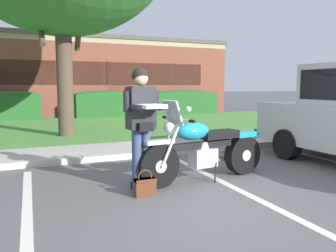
{
  "coord_description": "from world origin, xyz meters",
  "views": [
    {
      "loc": [
        -2.36,
        -3.89,
        1.46
      ],
      "look_at": [
        -0.23,
        0.93,
        0.85
      ],
      "focal_mm": 37.42,
      "sensor_mm": 36.0,
      "label": 1
    }
  ],
  "objects_px": {
    "handbag": "(145,185)",
    "hedge_center_right": "(184,102)",
    "motorcycle": "(208,149)",
    "brick_building": "(26,77)",
    "hedge_left": "(7,106)",
    "rider_person": "(142,118)",
    "hedge_center_left": "(104,104)"
  },
  "relations": [
    {
      "from": "hedge_center_left",
      "to": "hedge_center_right",
      "type": "height_order",
      "value": "same"
    },
    {
      "from": "rider_person",
      "to": "hedge_center_left",
      "type": "xyz_separation_m",
      "value": [
        2.18,
        11.25,
        -0.36
      ]
    },
    {
      "from": "hedge_center_left",
      "to": "motorcycle",
      "type": "bearing_deg",
      "value": -95.44
    },
    {
      "from": "hedge_center_left",
      "to": "brick_building",
      "type": "xyz_separation_m",
      "value": [
        -3.06,
        6.91,
        1.31
      ]
    },
    {
      "from": "rider_person",
      "to": "hedge_left",
      "type": "height_order",
      "value": "rider_person"
    },
    {
      "from": "motorcycle",
      "to": "hedge_center_right",
      "type": "distance_m",
      "value": 12.28
    },
    {
      "from": "motorcycle",
      "to": "hedge_center_right",
      "type": "relative_size",
      "value": 0.66
    },
    {
      "from": "hedge_center_left",
      "to": "hedge_center_right",
      "type": "relative_size",
      "value": 0.79
    },
    {
      "from": "hedge_center_left",
      "to": "rider_person",
      "type": "bearing_deg",
      "value": -100.96
    },
    {
      "from": "hedge_left",
      "to": "hedge_center_right",
      "type": "bearing_deg",
      "value": 0.0
    },
    {
      "from": "hedge_left",
      "to": "brick_building",
      "type": "bearing_deg",
      "value": 81.82
    },
    {
      "from": "rider_person",
      "to": "brick_building",
      "type": "bearing_deg",
      "value": 92.77
    },
    {
      "from": "hedge_left",
      "to": "hedge_center_left",
      "type": "height_order",
      "value": "same"
    },
    {
      "from": "hedge_left",
      "to": "hedge_center_left",
      "type": "bearing_deg",
      "value": 0.0
    },
    {
      "from": "handbag",
      "to": "rider_person",
      "type": "bearing_deg",
      "value": 77.39
    },
    {
      "from": "handbag",
      "to": "hedge_left",
      "type": "xyz_separation_m",
      "value": [
        -1.8,
        11.55,
        0.51
      ]
    },
    {
      "from": "motorcycle",
      "to": "brick_building",
      "type": "relative_size",
      "value": 0.11
    },
    {
      "from": "handbag",
      "to": "hedge_left",
      "type": "relative_size",
      "value": 0.14
    },
    {
      "from": "rider_person",
      "to": "brick_building",
      "type": "height_order",
      "value": "brick_building"
    },
    {
      "from": "hedge_center_right",
      "to": "brick_building",
      "type": "distance_m",
      "value": 10.0
    },
    {
      "from": "hedge_center_left",
      "to": "handbag",
      "type": "bearing_deg",
      "value": -101.01
    },
    {
      "from": "motorcycle",
      "to": "rider_person",
      "type": "relative_size",
      "value": 1.31
    },
    {
      "from": "rider_person",
      "to": "hedge_center_left",
      "type": "height_order",
      "value": "rider_person"
    },
    {
      "from": "hedge_center_right",
      "to": "brick_building",
      "type": "height_order",
      "value": "brick_building"
    },
    {
      "from": "hedge_center_left",
      "to": "brick_building",
      "type": "distance_m",
      "value": 7.67
    },
    {
      "from": "rider_person",
      "to": "handbag",
      "type": "height_order",
      "value": "rider_person"
    },
    {
      "from": "handbag",
      "to": "hedge_center_right",
      "type": "relative_size",
      "value": 0.11
    },
    {
      "from": "hedge_center_left",
      "to": "hedge_center_right",
      "type": "bearing_deg",
      "value": 0.0
    },
    {
      "from": "handbag",
      "to": "brick_building",
      "type": "bearing_deg",
      "value": 92.51
    },
    {
      "from": "motorcycle",
      "to": "handbag",
      "type": "xyz_separation_m",
      "value": [
        -1.18,
        -0.39,
        -0.34
      ]
    },
    {
      "from": "rider_person",
      "to": "handbag",
      "type": "distance_m",
      "value": 0.92
    },
    {
      "from": "hedge_center_right",
      "to": "hedge_center_left",
      "type": "bearing_deg",
      "value": 180.0
    }
  ]
}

